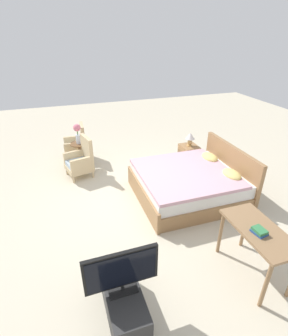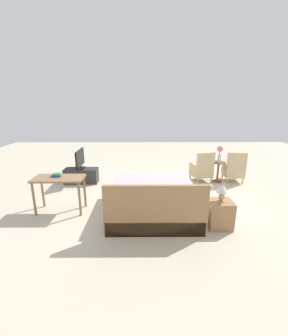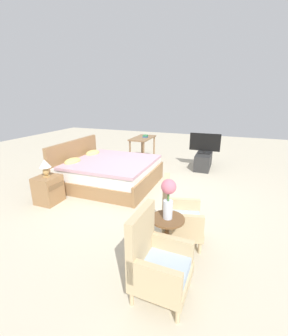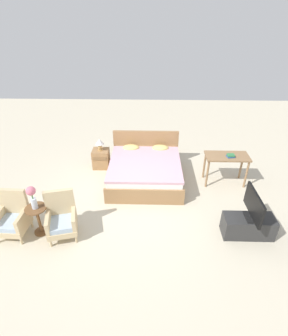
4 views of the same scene
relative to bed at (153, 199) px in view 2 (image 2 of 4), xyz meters
The scene contains 12 objects.
ground_plane 1.05m from the bed, 101.71° to the right, with size 16.00×16.00×0.00m, color beige.
bed is the anchor object (origin of this frame).
armchair_by_window_left 3.17m from the bed, 141.68° to the right, with size 0.56×0.56×0.92m.
armchair_by_window_right 2.50m from the bed, 128.13° to the right, with size 0.65×0.65×0.92m.
side_table 2.79m from the bed, 136.03° to the right, with size 0.40×0.40×0.61m.
flower_vase 2.86m from the bed, 136.03° to the right, with size 0.17×0.17×0.48m.
nightstand 1.37m from the bed, 154.14° to the left, with size 0.44×0.41×0.53m.
table_lamp 1.44m from the bed, 154.11° to the left, with size 0.22×0.22×0.33m.
tv_stand 2.78m from the bed, 43.09° to the right, with size 0.96×0.40×0.43m.
tv_flatscreen 2.81m from the bed, 43.06° to the right, with size 0.20×0.82×0.56m.
vanity_desk 2.02m from the bed, ahead, with size 1.04×0.52×0.77m.
book_stack 2.11m from the bed, ahead, with size 0.20×0.17×0.07m.
Camera 2 is at (0.42, 5.38, 2.27)m, focal length 24.00 mm.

